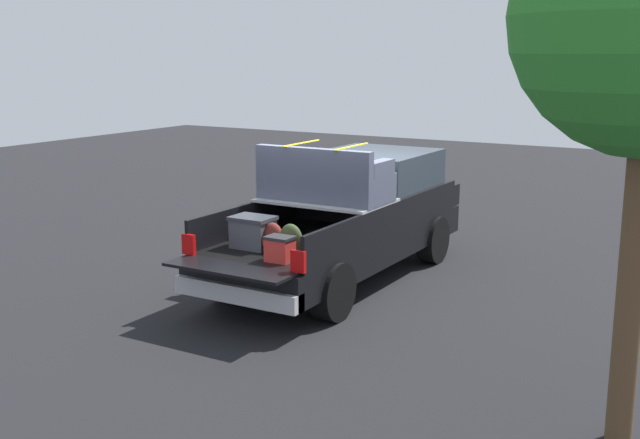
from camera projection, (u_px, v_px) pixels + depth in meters
ground_plane at (339, 280)px, 12.69m from camera, size 40.00×40.00×0.00m
pickup_truck at (351, 216)px, 12.80m from camera, size 6.05×2.06×2.23m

